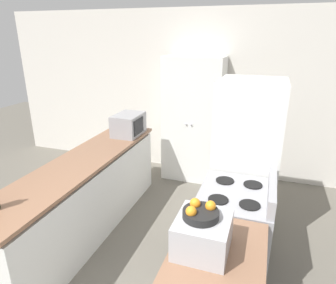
{
  "coord_description": "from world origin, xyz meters",
  "views": [
    {
      "loc": [
        1.05,
        -1.09,
        2.22
      ],
      "look_at": [
        0.0,
        1.97,
        1.05
      ],
      "focal_mm": 32.0,
      "sensor_mm": 36.0,
      "label": 1
    }
  ],
  "objects": [
    {
      "name": "pantry_cabinet",
      "position": [
        -0.04,
        3.3,
        0.96
      ],
      "size": [
        0.89,
        0.55,
        1.92
      ],
      "color": "white",
      "rests_on": "ground_plane"
    },
    {
      "name": "counter_left",
      "position": [
        -0.84,
        1.46,
        0.44
      ],
      "size": [
        0.6,
        2.72,
        0.91
      ],
      "color": "silver",
      "rests_on": "ground_plane"
    },
    {
      "name": "toaster_oven",
      "position": [
        0.74,
        0.48,
        1.02
      ],
      "size": [
        0.34,
        0.37,
        0.23
      ],
      "color": "#B2B2B7",
      "rests_on": "counter_right"
    },
    {
      "name": "stove",
      "position": [
        0.86,
        1.3,
        0.46
      ],
      "size": [
        0.66,
        0.76,
        1.07
      ],
      "color": "#9E9EA3",
      "rests_on": "ground_plane"
    },
    {
      "name": "microwave",
      "position": [
        -0.74,
        2.45,
        1.05
      ],
      "size": [
        0.34,
        0.48,
        0.29
      ],
      "color": "#939399",
      "rests_on": "counter_left"
    },
    {
      "name": "wall_back",
      "position": [
        0.0,
        3.61,
        1.3
      ],
      "size": [
        7.0,
        0.06,
        2.6
      ],
      "color": "silver",
      "rests_on": "ground_plane"
    },
    {
      "name": "refrigerator",
      "position": [
        0.88,
        2.08,
        0.89
      ],
      "size": [
        0.7,
        0.72,
        1.78
      ],
      "color": "white",
      "rests_on": "ground_plane"
    },
    {
      "name": "fruit_bowl",
      "position": [
        0.72,
        0.5,
        1.17
      ],
      "size": [
        0.23,
        0.23,
        0.1
      ],
      "color": "black",
      "rests_on": "toaster_oven"
    }
  ]
}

